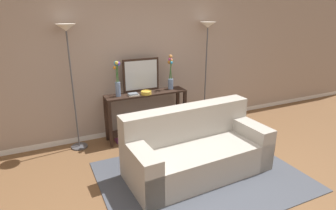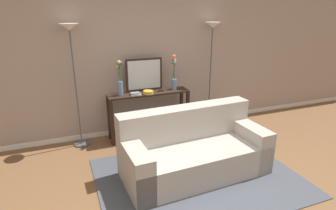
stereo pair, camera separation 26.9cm
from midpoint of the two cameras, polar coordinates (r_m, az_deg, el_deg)
The scene contains 13 objects.
ground_plane at distance 3.52m, azimuth 9.02°, elevation -19.06°, with size 16.00×16.00×0.02m, color brown.
back_wall at distance 4.95m, azimuth -3.65°, elevation 9.85°, with size 12.00×0.15×2.72m.
area_rug at distance 3.91m, azimuth 8.17°, elevation -14.40°, with size 2.61×1.96×0.01m.
couch at distance 3.86m, azimuth 7.20°, elevation -9.40°, with size 1.97×0.95×0.88m.
console_table at distance 4.82m, azimuth -2.32°, elevation -0.25°, with size 1.40×0.33×0.80m.
floor_lamp_left at distance 4.44m, azimuth -17.31°, elevation 10.18°, with size 0.28×0.28×1.94m.
floor_lamp_right at distance 5.18m, azimuth 10.41°, elevation 11.72°, with size 0.28×0.28×1.93m.
wall_mirror at distance 4.79m, azimuth -3.26°, elevation 6.19°, with size 0.64×0.02×0.56m.
vase_tall_flowers at distance 4.55m, azimuth -8.11°, elevation 5.25°, with size 0.11×0.13×0.58m.
vase_short_flowers at distance 4.88m, azimuth 2.79°, elevation 6.41°, with size 0.10×0.13×0.61m.
fruit_bowl at distance 4.64m, azimuth -2.38°, elevation 2.61°, with size 0.17×0.17×0.06m.
book_stack at distance 4.61m, azimuth -5.00°, elevation 2.26°, with size 0.18×0.14×0.04m.
book_row_under_console at distance 4.90m, azimuth -7.28°, elevation -6.37°, with size 0.24×0.18×0.12m.
Camera 2 is at (-1.35, -2.41, 2.15)m, focal length 29.94 mm.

